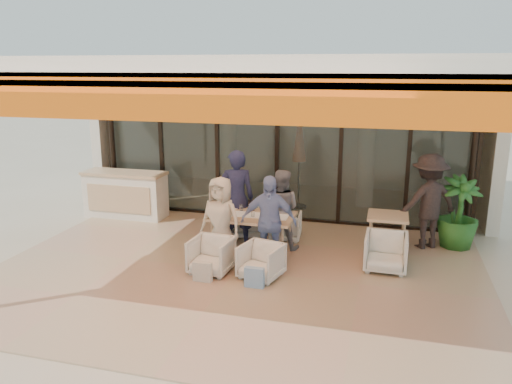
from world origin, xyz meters
TOP-DOWN VIEW (x-y plane):
  - ground at (0.00, 0.00)m, footprint 70.00×70.00m
  - terrace_floor at (0.00, 0.00)m, footprint 8.00×6.00m
  - terrace_structure at (0.00, -0.26)m, footprint 8.00×6.00m
  - glass_storefront at (0.00, 3.00)m, footprint 8.08×0.10m
  - interior_block at (0.01, 5.31)m, footprint 9.05×3.62m
  - host_counter at (-3.29, 2.30)m, footprint 1.85×0.65m
  - dining_table at (0.03, 0.83)m, footprint 1.50×0.90m
  - chair_far_left at (-0.38, 1.77)m, footprint 0.88×0.85m
  - chair_far_right at (0.46, 1.77)m, footprint 0.63×0.60m
  - chair_near_left at (-0.38, -0.13)m, footprint 0.68×0.64m
  - chair_near_right at (0.46, -0.13)m, footprint 0.73×0.71m
  - diner_navy at (-0.38, 1.27)m, footprint 0.77×0.62m
  - diner_grey at (0.46, 1.27)m, footprint 0.76×0.61m
  - diner_cream at (-0.38, 0.37)m, footprint 0.80×0.59m
  - diner_periwinkle at (0.46, 0.37)m, footprint 0.96×0.49m
  - tote_bag_cream at (-0.38, -0.53)m, footprint 0.30×0.10m
  - tote_bag_blue at (0.46, -0.53)m, footprint 0.30×0.10m
  - side_table at (2.37, 1.47)m, footprint 0.70×0.70m
  - side_chair at (2.37, 0.72)m, footprint 0.69×0.64m
  - standing_woman at (3.07, 2.01)m, footprint 1.33×1.12m
  - potted_palm at (3.62, 2.16)m, footprint 0.98×0.98m

SIDE VIEW (x-z plane):
  - ground at x=0.00m, z-range 0.00..0.00m
  - terrace_floor at x=0.00m, z-range 0.00..0.01m
  - tote_bag_cream at x=-0.38m, z-range 0.00..0.34m
  - tote_bag_blue at x=0.46m, z-range 0.00..0.34m
  - chair_far_right at x=0.46m, z-range 0.00..0.60m
  - chair_near_right at x=0.46m, z-range 0.00..0.63m
  - chair_near_left at x=-0.38m, z-range 0.00..0.66m
  - side_chair at x=2.37m, z-range 0.00..0.70m
  - chair_far_left at x=-0.38m, z-range 0.00..0.72m
  - host_counter at x=-3.29m, z-range 0.01..1.05m
  - side_table at x=2.37m, z-range 0.27..1.01m
  - potted_palm at x=3.62m, z-range 0.00..1.36m
  - dining_table at x=0.03m, z-range 0.22..1.15m
  - diner_grey at x=0.46m, z-range 0.00..1.50m
  - diner_cream at x=-0.38m, z-range 0.00..1.51m
  - diner_periwinkle at x=0.46m, z-range 0.00..1.58m
  - standing_woman at x=3.07m, z-range 0.00..1.78m
  - diner_navy at x=-0.38m, z-range 0.00..1.82m
  - glass_storefront at x=0.00m, z-range 0.00..3.20m
  - interior_block at x=0.01m, z-range 0.47..3.99m
  - terrace_structure at x=0.00m, z-range 1.55..4.95m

